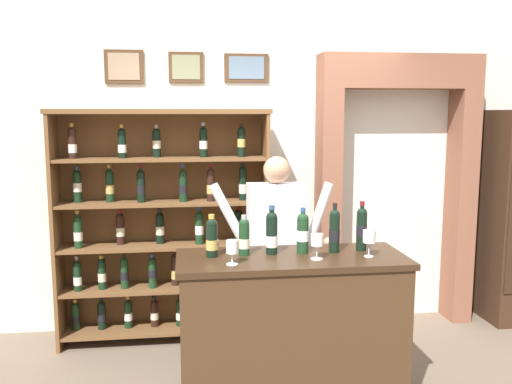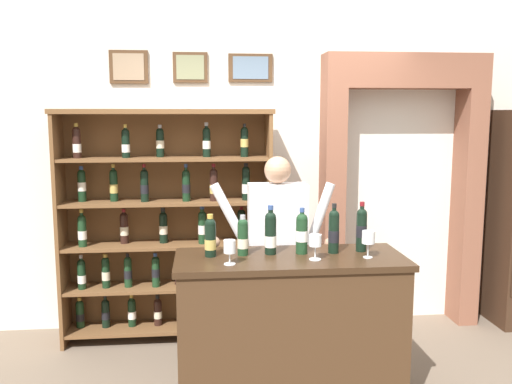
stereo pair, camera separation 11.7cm
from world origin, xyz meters
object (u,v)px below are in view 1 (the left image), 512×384
Objects in this scene: tasting_bottle_grappa at (212,237)px; tasting_bottle_riserva at (334,230)px; tasting_bottle_bianco at (244,236)px; tasting_bottle_prosecco at (362,228)px; tasting_bottle_chianti at (272,232)px; wine_glass_spare at (232,248)px; tasting_bottle_vin_santo at (303,232)px; wine_glass_left at (369,238)px; shopkeeper at (276,240)px; wine_glass_right at (317,242)px; wine_shelf at (163,223)px; tasting_counter at (291,331)px.

tasting_bottle_grappa is 0.83× the size of tasting_bottle_riserva.
tasting_bottle_bianco is 0.79× the size of tasting_bottle_prosecco.
tasting_bottle_chianti is 0.36m from wine_glass_spare.
tasting_bottle_chianti is 0.61m from tasting_bottle_prosecco.
tasting_bottle_vin_santo reaches higher than wine_glass_left.
tasting_bottle_bianco is at bearing -179.18° from tasting_bottle_vin_santo.
shopkeeper is 5.89× the size of tasting_bottle_grappa.
tasting_bottle_vin_santo is at bearing 108.86° from wine_glass_right.
wine_shelf is at bearing 127.69° from wine_glass_right.
tasting_counter is at bearing -6.05° from tasting_bottle_grappa.
tasting_bottle_vin_santo is at bearing -50.14° from wine_shelf.
tasting_bottle_vin_santo is 0.91× the size of tasting_bottle_prosecco.
wine_glass_spare reaches higher than tasting_counter.
tasting_bottle_grappa is 0.39m from tasting_bottle_chianti.
tasting_bottle_prosecco is (0.61, 0.02, 0.01)m from tasting_bottle_chianti.
tasting_counter is at bearing 171.01° from wine_glass_left.
wine_glass_left is (-0.00, -0.17, -0.03)m from tasting_bottle_prosecco.
wine_glass_right is 1.07× the size of wine_glass_spare.
tasting_bottle_grappa is at bearing 173.95° from tasting_counter.
tasting_bottle_bianco is at bearing -122.17° from shopkeeper.
wine_glass_right is (-0.35, -0.19, -0.04)m from tasting_bottle_prosecco.
tasting_counter is 5.38× the size of tasting_bottle_grappa.
wine_glass_spare is (0.11, -0.20, -0.02)m from tasting_bottle_grappa.
tasting_bottle_chianti is at bearing -103.26° from shopkeeper.
tasting_bottle_prosecco is at bearing 8.08° from tasting_bottle_riserva.
tasting_bottle_grappa reaches higher than tasting_bottle_bianco.
tasting_counter is 0.73m from tasting_bottle_riserva.
tasting_bottle_chianti is at bearing 38.84° from wine_glass_spare.
tasting_bottle_chianti reaches higher than tasting_bottle_vin_santo.
shopkeeper is 0.78m from wine_glass_spare.
wine_glass_right is at bearing -177.37° from wine_glass_left.
tasting_bottle_bianco is 0.87× the size of tasting_bottle_vin_santo.
tasting_bottle_vin_santo is (0.39, 0.01, 0.02)m from tasting_bottle_bianco.
tasting_bottle_riserva is at bearing -0.10° from tasting_bottle_bianco.
shopkeeper is at bearing -38.96° from wine_shelf.
tasting_bottle_grappa is at bearing -176.68° from tasting_bottle_chianti.
wine_shelf is 1.87m from wine_glass_left.
tasting_bottle_chianti is (-0.12, 0.08, 0.65)m from tasting_counter.
tasting_bottle_prosecco is 2.06× the size of wine_glass_right.
wine_glass_left is at bearing -36.66° from tasting_bottle_riserva.
tasting_bottle_chianti is at bearing 147.21° from tasting_counter.
tasting_bottle_prosecco is (0.51, -0.43, 0.17)m from shopkeeper.
wine_glass_left is (0.50, -0.60, 0.14)m from shopkeeper.
tasting_bottle_vin_santo is at bearing 24.29° from wine_glass_spare.
tasting_bottle_prosecco is 0.17m from wine_glass_left.
tasting_bottle_bianco is at bearing 169.76° from wine_glass_left.
wine_shelf is 1.33× the size of tasting_counter.
tasting_bottle_vin_santo is (0.09, 0.07, 0.65)m from tasting_counter.
tasting_counter is 9.76× the size of wine_glass_spare.
wine_shelf is at bearing 108.92° from wine_glass_spare.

